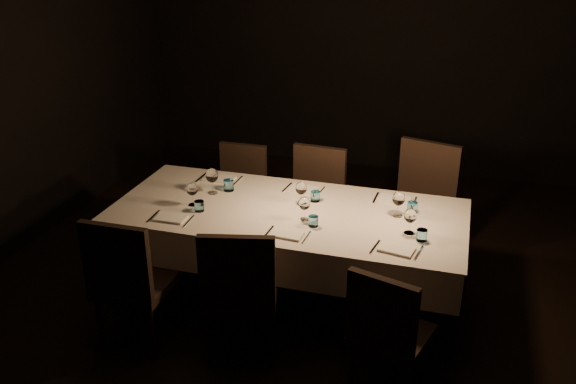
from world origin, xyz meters
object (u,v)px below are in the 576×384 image
(dining_table, at_px, (288,219))
(chair_far_center, at_px, (315,199))
(chair_near_left, at_px, (129,277))
(chair_far_left, at_px, (240,190))
(chair_far_right, at_px, (421,202))
(chair_near_center, at_px, (240,289))
(chair_near_right, at_px, (387,328))

(dining_table, relative_size, chair_far_center, 2.65)
(chair_near_left, height_order, chair_far_left, chair_near_left)
(chair_near_left, height_order, chair_far_right, chair_far_right)
(dining_table, relative_size, chair_far_left, 2.85)
(chair_near_center, xyz_separation_m, chair_far_left, (-0.59, 1.56, -0.04))
(dining_table, height_order, chair_far_left, chair_far_left)
(chair_near_right, height_order, chair_far_left, chair_far_left)
(chair_far_left, distance_m, chair_far_right, 1.57)
(chair_near_left, bearing_deg, dining_table, -136.05)
(chair_far_right, bearing_deg, chair_far_center, -159.25)
(dining_table, bearing_deg, chair_near_right, -44.49)
(chair_far_left, bearing_deg, chair_far_center, -5.56)
(chair_near_right, distance_m, chair_far_right, 1.68)
(chair_near_left, distance_m, chair_far_left, 1.65)
(chair_far_center, bearing_deg, chair_near_right, -57.66)
(chair_near_left, bearing_deg, chair_far_right, -136.44)
(chair_near_left, relative_size, chair_near_center, 1.00)
(dining_table, distance_m, chair_near_center, 0.77)
(dining_table, relative_size, chair_near_center, 2.60)
(chair_near_right, bearing_deg, dining_table, -27.97)
(chair_near_left, xyz_separation_m, chair_near_center, (0.75, 0.08, -0.00))
(chair_near_right, relative_size, chair_far_center, 0.92)
(dining_table, bearing_deg, chair_far_center, 89.17)
(chair_far_left, bearing_deg, chair_near_center, -69.79)
(chair_near_center, xyz_separation_m, chair_far_center, (0.10, 1.50, -0.01))
(chair_near_center, distance_m, chair_near_right, 0.95)
(chair_near_center, relative_size, chair_far_right, 0.93)
(chair_far_center, relative_size, chair_far_right, 0.91)
(chair_near_left, xyz_separation_m, chair_near_right, (1.69, -0.01, -0.04))
(chair_near_left, relative_size, chair_near_right, 1.10)
(chair_far_center, bearing_deg, chair_far_left, 179.50)
(chair_far_center, bearing_deg, chair_near_center, -89.45)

